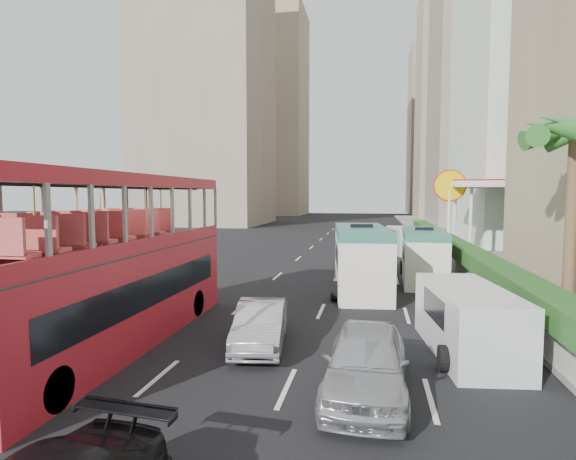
% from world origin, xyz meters
% --- Properties ---
extents(ground_plane, '(200.00, 200.00, 0.00)m').
position_xyz_m(ground_plane, '(0.00, 0.00, 0.00)').
color(ground_plane, black).
rests_on(ground_plane, ground).
extents(double_decker_bus, '(2.50, 11.00, 5.06)m').
position_xyz_m(double_decker_bus, '(-6.00, 0.00, 2.53)').
color(double_decker_bus, red).
rests_on(double_decker_bus, ground).
extents(car_silver_lane_a, '(1.92, 4.10, 1.30)m').
position_xyz_m(car_silver_lane_a, '(-1.71, 0.73, 0.00)').
color(car_silver_lane_a, '#AFB1B6').
rests_on(car_silver_lane_a, ground).
extents(car_silver_lane_b, '(1.95, 4.54, 1.53)m').
position_xyz_m(car_silver_lane_b, '(1.41, -1.98, 0.00)').
color(car_silver_lane_b, '#AFB1B6').
rests_on(car_silver_lane_b, ground).
extents(van_asset, '(3.00, 5.60, 1.50)m').
position_xyz_m(van_asset, '(1.01, 18.28, 0.00)').
color(van_asset, silver).
rests_on(van_asset, ground).
extents(minibus_near, '(2.90, 6.92, 2.98)m').
position_xyz_m(minibus_near, '(1.00, 9.02, 1.49)').
color(minibus_near, silver).
rests_on(minibus_near, ground).
extents(minibus_far, '(2.26, 6.11, 2.67)m').
position_xyz_m(minibus_far, '(4.11, 12.03, 1.34)').
color(minibus_far, silver).
rests_on(minibus_far, ground).
extents(panel_van_near, '(2.41, 4.89, 1.88)m').
position_xyz_m(panel_van_near, '(4.16, 1.20, 0.94)').
color(panel_van_near, silver).
rests_on(panel_van_near, ground).
extents(panel_van_far, '(2.76, 5.14, 1.95)m').
position_xyz_m(panel_van_far, '(3.99, 23.63, 0.98)').
color(panel_van_far, silver).
rests_on(panel_van_far, ground).
extents(sidewalk, '(6.00, 120.00, 0.18)m').
position_xyz_m(sidewalk, '(9.00, 25.00, 0.09)').
color(sidewalk, '#99968C').
rests_on(sidewalk, ground).
extents(kerb_wall, '(0.30, 44.00, 1.00)m').
position_xyz_m(kerb_wall, '(6.20, 14.00, 0.68)').
color(kerb_wall, silver).
rests_on(kerb_wall, sidewalk).
extents(hedge, '(1.10, 44.00, 0.70)m').
position_xyz_m(hedge, '(6.20, 14.00, 1.53)').
color(hedge, '#2D6626').
rests_on(hedge, kerb_wall).
extents(palm_tree, '(0.36, 0.36, 6.40)m').
position_xyz_m(palm_tree, '(7.80, 4.00, 3.38)').
color(palm_tree, brown).
rests_on(palm_tree, sidewalk).
extents(shell_station, '(6.50, 8.00, 5.50)m').
position_xyz_m(shell_station, '(10.00, 23.00, 2.75)').
color(shell_station, silver).
rests_on(shell_station, ground).
extents(tower_mid, '(16.00, 16.00, 50.00)m').
position_xyz_m(tower_mid, '(18.00, 58.00, 25.00)').
color(tower_mid, gray).
rests_on(tower_mid, ground).
extents(tower_far_a, '(14.00, 14.00, 44.00)m').
position_xyz_m(tower_far_a, '(17.00, 82.00, 22.00)').
color(tower_far_a, tan).
rests_on(tower_far_a, ground).
extents(tower_far_b, '(14.00, 14.00, 40.00)m').
position_xyz_m(tower_far_b, '(17.00, 104.00, 20.00)').
color(tower_far_b, gray).
rests_on(tower_far_b, ground).
extents(tower_left_a, '(18.00, 18.00, 52.00)m').
position_xyz_m(tower_left_a, '(-24.00, 55.00, 26.00)').
color(tower_left_a, gray).
rests_on(tower_left_a, ground).
extents(tower_left_b, '(16.00, 16.00, 46.00)m').
position_xyz_m(tower_left_b, '(-22.00, 90.00, 23.00)').
color(tower_left_b, tan).
rests_on(tower_left_b, ground).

